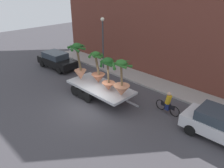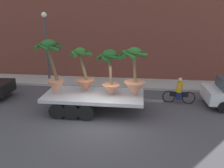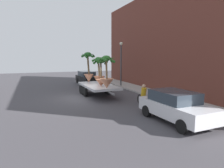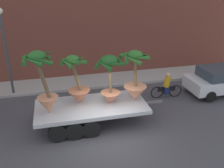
{
  "view_description": "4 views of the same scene",
  "coord_description": "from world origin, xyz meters",
  "px_view_note": "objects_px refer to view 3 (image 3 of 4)",
  "views": [
    {
      "loc": [
        9.89,
        -8.04,
        7.72
      ],
      "look_at": [
        0.7,
        1.22,
        1.54
      ],
      "focal_mm": 34.28,
      "sensor_mm": 36.0,
      "label": 1
    },
    {
      "loc": [
        1.77,
        -10.12,
        5.26
      ],
      "look_at": [
        0.33,
        1.91,
        1.34
      ],
      "focal_mm": 38.09,
      "sensor_mm": 36.0,
      "label": 2
    },
    {
      "loc": [
        15.38,
        -4.06,
        3.33
      ],
      "look_at": [
        2.35,
        1.35,
        1.4
      ],
      "focal_mm": 31.52,
      "sensor_mm": 36.0,
      "label": 3
    },
    {
      "loc": [
        -1.99,
        -8.85,
        6.52
      ],
      "look_at": [
        0.68,
        2.29,
        1.47
      ],
      "focal_mm": 39.94,
      "sensor_mm": 36.0,
      "label": 4
    }
  ],
  "objects_px": {
    "potted_palm_rear": "(88,68)",
    "cyclist": "(144,96)",
    "trailing_car": "(87,77)",
    "potted_palm_extra": "(107,75)",
    "parked_car": "(176,106)",
    "flatbed_trailer": "(97,87)",
    "potted_palm_middle": "(99,73)",
    "street_lamp": "(121,58)",
    "potted_palm_front": "(101,72)"
  },
  "relations": [
    {
      "from": "potted_palm_rear",
      "to": "parked_car",
      "type": "height_order",
      "value": "potted_palm_rear"
    },
    {
      "from": "potted_palm_rear",
      "to": "potted_palm_extra",
      "type": "xyz_separation_m",
      "value": [
        4.07,
        0.28,
        -0.32
      ]
    },
    {
      "from": "potted_palm_rear",
      "to": "potted_palm_front",
      "type": "distance_m",
      "value": 2.88
    },
    {
      "from": "parked_car",
      "to": "street_lamp",
      "type": "height_order",
      "value": "street_lamp"
    },
    {
      "from": "potted_palm_middle",
      "to": "trailing_car",
      "type": "relative_size",
      "value": 0.53
    },
    {
      "from": "street_lamp",
      "to": "potted_palm_extra",
      "type": "bearing_deg",
      "value": -33.73
    },
    {
      "from": "potted_palm_front",
      "to": "parked_car",
      "type": "bearing_deg",
      "value": 12.5
    },
    {
      "from": "potted_palm_front",
      "to": "trailing_car",
      "type": "height_order",
      "value": "potted_palm_front"
    },
    {
      "from": "parked_car",
      "to": "cyclist",
      "type": "bearing_deg",
      "value": 177.08
    },
    {
      "from": "potted_palm_middle",
      "to": "street_lamp",
      "type": "distance_m",
      "value": 5.25
    },
    {
      "from": "potted_palm_extra",
      "to": "potted_palm_front",
      "type": "bearing_deg",
      "value": -178.49
    },
    {
      "from": "potted_palm_extra",
      "to": "cyclist",
      "type": "distance_m",
      "value": 3.32
    },
    {
      "from": "flatbed_trailer",
      "to": "cyclist",
      "type": "height_order",
      "value": "cyclist"
    },
    {
      "from": "potted_palm_rear",
      "to": "cyclist",
      "type": "bearing_deg",
      "value": 16.89
    },
    {
      "from": "potted_palm_middle",
      "to": "potted_palm_extra",
      "type": "height_order",
      "value": "potted_palm_extra"
    },
    {
      "from": "potted_palm_middle",
      "to": "cyclist",
      "type": "distance_m",
      "value": 5.5
    },
    {
      "from": "cyclist",
      "to": "potted_palm_front",
      "type": "bearing_deg",
      "value": -154.72
    },
    {
      "from": "flatbed_trailer",
      "to": "cyclist",
      "type": "distance_m",
      "value": 5.15
    },
    {
      "from": "potted_palm_middle",
      "to": "potted_palm_extra",
      "type": "bearing_deg",
      "value": -6.38
    },
    {
      "from": "potted_palm_rear",
      "to": "parked_car",
      "type": "relative_size",
      "value": 0.66
    },
    {
      "from": "flatbed_trailer",
      "to": "potted_palm_extra",
      "type": "height_order",
      "value": "potted_palm_extra"
    },
    {
      "from": "flatbed_trailer",
      "to": "potted_palm_middle",
      "type": "bearing_deg",
      "value": 137.07
    },
    {
      "from": "potted_palm_middle",
      "to": "street_lamp",
      "type": "xyz_separation_m",
      "value": [
        -3.43,
        3.76,
        1.32
      ]
    },
    {
      "from": "cyclist",
      "to": "potted_palm_rear",
      "type": "bearing_deg",
      "value": -163.11
    },
    {
      "from": "parked_car",
      "to": "street_lamp",
      "type": "xyz_separation_m",
      "value": [
        -12.01,
        2.5,
        2.4
      ]
    },
    {
      "from": "flatbed_trailer",
      "to": "trailing_car",
      "type": "bearing_deg",
      "value": 171.46
    },
    {
      "from": "potted_palm_middle",
      "to": "parked_car",
      "type": "distance_m",
      "value": 8.74
    },
    {
      "from": "potted_palm_extra",
      "to": "parked_car",
      "type": "xyz_separation_m",
      "value": [
        5.95,
        1.55,
        -1.13
      ]
    },
    {
      "from": "potted_palm_front",
      "to": "street_lamp",
      "type": "bearing_deg",
      "value": 140.02
    },
    {
      "from": "parked_car",
      "to": "street_lamp",
      "type": "distance_m",
      "value": 12.51
    },
    {
      "from": "flatbed_trailer",
      "to": "parked_car",
      "type": "bearing_deg",
      "value": 10.61
    },
    {
      "from": "potted_palm_extra",
      "to": "street_lamp",
      "type": "relative_size",
      "value": 0.51
    },
    {
      "from": "flatbed_trailer",
      "to": "potted_palm_middle",
      "type": "xyz_separation_m",
      "value": [
        -0.31,
        0.29,
        1.16
      ]
    },
    {
      "from": "trailing_car",
      "to": "cyclist",
      "type": "bearing_deg",
      "value": 2.89
    },
    {
      "from": "flatbed_trailer",
      "to": "cyclist",
      "type": "relative_size",
      "value": 3.33
    },
    {
      "from": "potted_palm_rear",
      "to": "potted_palm_middle",
      "type": "relative_size",
      "value": 1.19
    },
    {
      "from": "street_lamp",
      "to": "potted_palm_front",
      "type": "bearing_deg",
      "value": -39.98
    },
    {
      "from": "potted_palm_front",
      "to": "trailing_car",
      "type": "xyz_separation_m",
      "value": [
        -8.5,
        1.14,
        -1.32
      ]
    },
    {
      "from": "potted_palm_rear",
      "to": "street_lamp",
      "type": "xyz_separation_m",
      "value": [
        -2.0,
        4.33,
        0.96
      ]
    },
    {
      "from": "cyclist",
      "to": "trailing_car",
      "type": "relative_size",
      "value": 0.41
    },
    {
      "from": "potted_palm_rear",
      "to": "cyclist",
      "type": "relative_size",
      "value": 1.53
    },
    {
      "from": "potted_palm_extra",
      "to": "parked_car",
      "type": "relative_size",
      "value": 0.58
    },
    {
      "from": "cyclist",
      "to": "parked_car",
      "type": "distance_m",
      "value": 3.43
    },
    {
      "from": "potted_palm_middle",
      "to": "potted_palm_extra",
      "type": "distance_m",
      "value": 2.66
    },
    {
      "from": "potted_palm_extra",
      "to": "cyclist",
      "type": "bearing_deg",
      "value": 34.38
    },
    {
      "from": "potted_palm_rear",
      "to": "potted_palm_middle",
      "type": "bearing_deg",
      "value": 21.71
    },
    {
      "from": "potted_palm_extra",
      "to": "flatbed_trailer",
      "type": "bearing_deg",
      "value": 179.91
    },
    {
      "from": "cyclist",
      "to": "trailing_car",
      "type": "height_order",
      "value": "trailing_car"
    },
    {
      "from": "potted_palm_middle",
      "to": "trailing_car",
      "type": "bearing_deg",
      "value": 173.41
    },
    {
      "from": "potted_palm_extra",
      "to": "trailing_car",
      "type": "bearing_deg",
      "value": 173.47
    }
  ]
}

